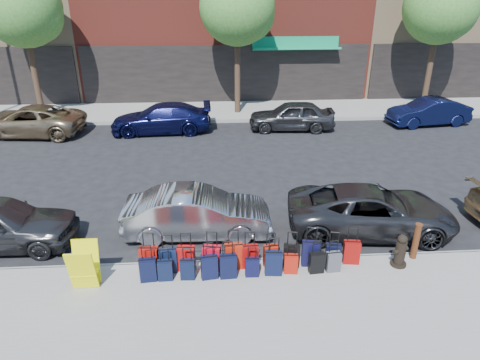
{
  "coord_description": "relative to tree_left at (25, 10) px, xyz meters",
  "views": [
    {
      "loc": [
        -0.83,
        -13.49,
        6.47
      ],
      "look_at": [
        -0.06,
        -1.5,
        1.01
      ],
      "focal_mm": 32.0,
      "sensor_mm": 36.0,
      "label": 1
    }
  ],
  "objects": [
    {
      "name": "suitcase_back_1",
      "position": [
        7.8,
        -14.66,
        -5.01
      ],
      "size": [
        0.35,
        0.21,
        0.82
      ],
      "rotation": [
        0.0,
        0.0,
        0.03
      ],
      "color": "black",
      "rests_on": "sidewalk_near"
    },
    {
      "name": "suitcase_front_6",
      "position": [
        10.35,
        -14.26,
        -4.98
      ],
      "size": [
        0.39,
        0.26,
        0.89
      ],
      "rotation": [
        0.0,
        0.0,
        0.15
      ],
      "color": "#991A09",
      "rests_on": "sidewalk_near"
    },
    {
      "name": "sidewalk_far",
      "position": [
        9.86,
        0.5,
        -5.34
      ],
      "size": [
        60.0,
        4.0,
        0.15
      ],
      "primitive_type": "cube",
      "color": "gray",
      "rests_on": "ground"
    },
    {
      "name": "bollard",
      "position": [
        14.02,
        -14.17,
        -4.76
      ],
      "size": [
        0.18,
        0.18,
        0.98
      ],
      "color": "#38190C",
      "rests_on": "sidewalk_near"
    },
    {
      "name": "suitcase_back_5",
      "position": [
        9.85,
        -14.65,
        -5.02
      ],
      "size": [
        0.32,
        0.19,
        0.76
      ],
      "rotation": [
        0.0,
        0.0,
        -0.03
      ],
      "color": "black",
      "rests_on": "sidewalk_near"
    },
    {
      "name": "tree_left",
      "position": [
        0.0,
        0.0,
        0.0
      ],
      "size": [
        3.8,
        3.8,
        7.27
      ],
      "color": "black",
      "rests_on": "sidewalk_far"
    },
    {
      "name": "car_near_2",
      "position": [
        13.44,
        -12.55,
        -4.76
      ],
      "size": [
        4.9,
        2.61,
        1.31
      ],
      "primitive_type": "imported",
      "rotation": [
        0.0,
        0.0,
        1.48
      ],
      "color": "#302F32",
      "rests_on": "ground"
    },
    {
      "name": "suitcase_front_3",
      "position": [
        8.9,
        -14.33,
        -4.94
      ],
      "size": [
        0.46,
        0.31,
        1.03
      ],
      "rotation": [
        0.0,
        0.0,
        -0.19
      ],
      "color": "#B20B1B",
      "rests_on": "sidewalk_near"
    },
    {
      "name": "ground",
      "position": [
        9.86,
        -9.5,
        -5.41
      ],
      "size": [
        120.0,
        120.0,
        0.0
      ],
      "primitive_type": "plane",
      "color": "black",
      "rests_on": "ground"
    },
    {
      "name": "car_near_1",
      "position": [
        8.51,
        -12.44,
        -4.74
      ],
      "size": [
        4.13,
        1.51,
        1.35
      ],
      "primitive_type": "imported",
      "rotation": [
        0.0,
        0.0,
        1.55
      ],
      "color": "#B9BCC1",
      "rests_on": "ground"
    },
    {
      "name": "suitcase_back_3",
      "position": [
        8.83,
        -14.65,
        -4.97
      ],
      "size": [
        0.42,
        0.28,
        0.93
      ],
      "rotation": [
        0.0,
        0.0,
        0.15
      ],
      "color": "black",
      "rests_on": "sidewalk_near"
    },
    {
      "name": "suitcase_back_7",
      "position": [
        10.79,
        -14.58,
        -5.02
      ],
      "size": [
        0.34,
        0.22,
        0.78
      ],
      "rotation": [
        0.0,
        0.0,
        -0.1
      ],
      "color": "#A8170A",
      "rests_on": "sidewalk_near"
    },
    {
      "name": "suitcase_back_0",
      "position": [
        7.41,
        -14.66,
        -4.98
      ],
      "size": [
        0.41,
        0.26,
        0.92
      ],
      "rotation": [
        0.0,
        0.0,
        0.1
      ],
      "color": "black",
      "rests_on": "sidewalk_near"
    },
    {
      "name": "suitcase_front_5",
      "position": [
        9.82,
        -14.29,
        -4.96
      ],
      "size": [
        0.4,
        0.23,
        0.96
      ],
      "rotation": [
        0.0,
        0.0,
        0.03
      ],
      "color": "#910909",
      "rests_on": "sidewalk_near"
    },
    {
      "name": "suitcase_front_2",
      "position": [
        8.28,
        -14.29,
        -4.95
      ],
      "size": [
        0.43,
        0.26,
        1.0
      ],
      "rotation": [
        0.0,
        0.0,
        -0.08
      ],
      "color": "#A80B0A",
      "rests_on": "sidewalk_near"
    },
    {
      "name": "car_far_3",
      "position": [
        19.9,
        -2.54,
        -4.74
      ],
      "size": [
        4.21,
        1.91,
        1.34
      ],
      "primitive_type": "imported",
      "rotation": [
        0.0,
        0.0,
        -1.45
      ],
      "color": "#0C1337",
      "rests_on": "ground"
    },
    {
      "name": "curb_far",
      "position": [
        9.86,
        -1.52,
        -5.34
      ],
      "size": [
        60.0,
        0.08,
        0.15
      ],
      "primitive_type": "cube",
      "color": "gray",
      "rests_on": "ground"
    },
    {
      "name": "display_rack",
      "position": [
        6.01,
        -14.78,
        -4.74
      ],
      "size": [
        0.6,
        0.66,
        1.06
      ],
      "rotation": [
        0.0,
        0.0,
        0.01
      ],
      "color": "#F2EE0D",
      "rests_on": "sidewalk_near"
    },
    {
      "name": "suitcase_front_1",
      "position": [
        7.85,
        -14.35,
        -4.95
      ],
      "size": [
        0.42,
        0.25,
        1.0
      ],
      "rotation": [
        0.0,
        0.0,
        0.05
      ],
      "color": "black",
      "rests_on": "sidewalk_near"
    },
    {
      "name": "suitcase_back_4",
      "position": [
        9.28,
        -14.65,
        -4.97
      ],
      "size": [
        0.41,
        0.25,
        0.95
      ],
      "rotation": [
        0.0,
        0.0,
        0.06
      ],
      "color": "black",
      "rests_on": "sidewalk_near"
    },
    {
      "name": "fire_hydrant",
      "position": [
        13.51,
        -14.45,
        -4.86
      ],
      "size": [
        0.44,
        0.39,
        0.86
      ],
      "rotation": [
        0.0,
        0.0,
        0.42
      ],
      "color": "black",
      "rests_on": "sidewalk_near"
    },
    {
      "name": "tree_center",
      "position": [
        10.5,
        0.0,
        0.0
      ],
      "size": [
        3.8,
        3.8,
        7.27
      ],
      "color": "black",
      "rests_on": "sidewalk_far"
    },
    {
      "name": "car_far_0",
      "position": [
        0.35,
        -2.96,
        -4.71
      ],
      "size": [
        5.22,
        2.79,
        1.39
      ],
      "primitive_type": "imported",
      "rotation": [
        0.0,
        0.0,
        -1.67
      ],
      "color": "#907958",
      "rests_on": "ground"
    },
    {
      "name": "car_far_2",
      "position": [
        12.84,
        -2.88,
        -4.71
      ],
      "size": [
        4.24,
        1.94,
        1.41
      ],
      "primitive_type": "imported",
      "rotation": [
        0.0,
        0.0,
        -1.64
      ],
      "color": "#343436",
      "rests_on": "ground"
    },
    {
      "name": "suitcase_front_9",
      "position": [
        11.89,
        -14.3,
        -4.98
      ],
      "size": [
        0.4,
        0.27,
        0.89
      ],
      "rotation": [
        0.0,
        0.0,
        -0.2
      ],
      "color": "black",
      "rests_on": "sidewalk_near"
    },
    {
      "name": "suitcase_back_9",
      "position": [
        11.82,
        -14.58,
        -5.01
      ],
      "size": [
        0.36,
        0.24,
        0.82
      ],
      "rotation": [
        0.0,
        0.0,
        0.12
      ],
      "color": "#434349",
      "rests_on": "sidewalk_near"
    },
    {
      "name": "suitcase_back_6",
      "position": [
        10.36,
        -14.6,
        -4.96
      ],
      "size": [
        0.42,
        0.27,
        0.96
      ],
      "rotation": [
        0.0,
        0.0,
        -0.09
      ],
      "color": "black",
      "rests_on": "sidewalk_near"
    },
    {
      "name": "suitcase_front_7",
      "position": [
        10.85,
        -14.31,
        -4.97
      ],
      "size": [
        0.42,
        0.27,
        0.93
      ],
      "rotation": [
        0.0,
        0.0,
        -0.16
      ],
      "color": "black",
      "rests_on": "sidewalk_near"
    },
    {
      "name": "sidewalk_near",
      "position": [
        9.86,
        -16.0,
        -5.34
      ],
      "size": [
        60.0,
        4.0,
        0.15
      ],
      "primitive_type": "cube",
      "color": "gray",
      "rests_on": "ground"
    },
    {
      "name": "curb_near",
      "position": [
        9.86,
        -13.98,
        -5.34
      ],
      "size": [
        60.0,
        0.08,
        0.15
      ],
      "primitive_type": "cube",
      "color": "gray",
      "rests_on": "ground"
    },
    {
      "name": "suitcase_front_8",
      "position": [
        11.33,
        -14.3,
        -4.94
      ],
      "size": [
        0.46,
        0.3,
        1.04
      ],
      "rotation": [
        0.0,
        0.0,
        -0.15
      ],
      "color": "black",
      "rests_on": "sidewalk_near"
    },
    {
      "name": "suitcase_back_2",
      "position": [
        8.32,
        -14.65,
        -5.01
      ],
      "size": [
        0.35,
        0.21,
        0.81
      ],
      "rotation": [
        0.0,
        0.0,
        -0.04
      ],
      "color": "black",
      "rests_on": "sidewalk_near"
    },
    {
      "name": "suitcase_front_4",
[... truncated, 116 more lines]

